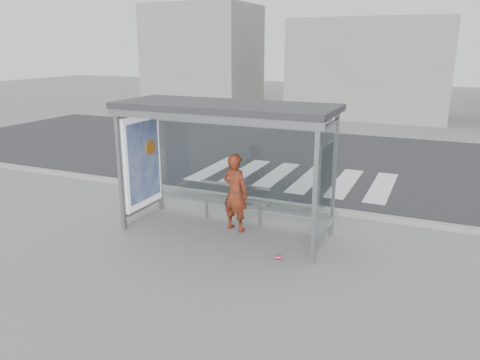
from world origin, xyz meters
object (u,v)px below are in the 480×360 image
person (235,192)px  soda_can (278,257)px  bench (233,200)px  bus_shelter (209,134)px

person → soda_can: person is taller
person → bench: (-0.24, 0.39, -0.31)m
bus_shelter → person: bus_shelter is taller
bench → soda_can: size_ratio=12.21×
bench → bus_shelter: bearing=-116.5°
person → bench: size_ratio=1.00×
person → soda_can: (1.27, -0.97, -0.77)m
bus_shelter → person: (0.50, 0.13, -1.18)m
bus_shelter → soda_can: (1.77, -0.84, -1.95)m
bench → soda_can: bench is taller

